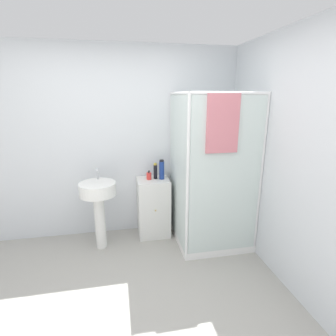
{
  "coord_description": "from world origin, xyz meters",
  "views": [
    {
      "loc": [
        0.07,
        -1.8,
        1.88
      ],
      "look_at": [
        0.64,
        1.12,
        1.04
      ],
      "focal_mm": 28.0,
      "sensor_mm": 36.0,
      "label": 1
    }
  ],
  "objects": [
    {
      "name": "vanity_cabinet",
      "position": [
        0.5,
        1.48,
        0.4
      ],
      "size": [
        0.42,
        0.4,
        0.8
      ],
      "color": "silver",
      "rests_on": "ground_plane"
    },
    {
      "name": "ground_plane",
      "position": [
        0.0,
        0.0,
        0.0
      ],
      "size": [
        12.0,
        12.0,
        0.0
      ],
      "primitive_type": "plane",
      "color": "#9E9B93"
    },
    {
      "name": "shower_enclosure",
      "position": [
        1.16,
        1.14,
        0.52
      ],
      "size": [
        0.9,
        0.93,
        1.91
      ],
      "color": "white",
      "rests_on": "ground_plane"
    },
    {
      "name": "sink",
      "position": [
        -0.2,
        1.28,
        0.66
      ],
      "size": [
        0.44,
        0.44,
        0.99
      ],
      "color": "white",
      "rests_on": "ground_plane"
    },
    {
      "name": "wall_right",
      "position": [
        1.7,
        0.0,
        1.25
      ],
      "size": [
        0.06,
        6.4,
        2.5
      ],
      "primitive_type": "cube",
      "color": "silver",
      "rests_on": "ground_plane"
    },
    {
      "name": "shampoo_bottle_tall_black",
      "position": [
        0.54,
        1.51,
        0.9
      ],
      "size": [
        0.05,
        0.05,
        0.21
      ],
      "color": "black",
      "rests_on": "vanity_cabinet"
    },
    {
      "name": "soap_dispenser",
      "position": [
        0.45,
        1.49,
        0.85
      ],
      "size": [
        0.07,
        0.07,
        0.12
      ],
      "color": "red",
      "rests_on": "vanity_cabinet"
    },
    {
      "name": "wall_back",
      "position": [
        0.0,
        1.7,
        1.25
      ],
      "size": [
        6.4,
        0.06,
        2.5
      ],
      "primitive_type": "cube",
      "color": "silver",
      "rests_on": "ground_plane"
    },
    {
      "name": "shampoo_bottle_blue",
      "position": [
        0.62,
        1.47,
        0.93
      ],
      "size": [
        0.07,
        0.07,
        0.26
      ],
      "color": "navy",
      "rests_on": "vanity_cabinet"
    }
  ]
}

